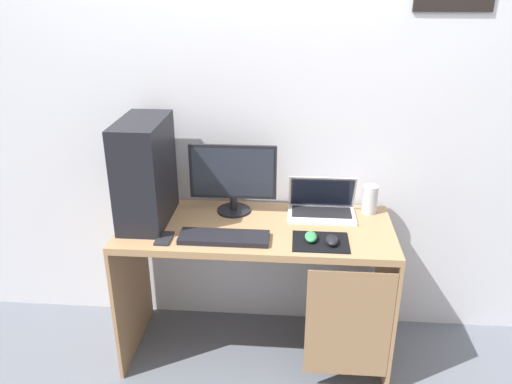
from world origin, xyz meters
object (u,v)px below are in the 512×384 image
laptop (322,206)px  cell_phone (164,238)px  monitor (233,178)px  speaker (370,199)px  mouse_right (332,240)px  keyboard (224,237)px  pc_tower (145,172)px  mouse_left (311,237)px

laptop → cell_phone: size_ratio=2.65×
monitor → speaker: (0.70, 0.05, -0.12)m
speaker → mouse_right: 0.42m
keyboard → cell_phone: size_ratio=3.23×
monitor → laptop: size_ratio=1.29×
speaker → pc_tower: bearing=-171.3°
monitor → laptop: monitor is taller
pc_tower → laptop: pc_tower is taller
monitor → laptop: (0.46, 0.01, -0.15)m
speaker → keyboard: speaker is taller
mouse_right → mouse_left: bearing=165.3°
monitor → keyboard: monitor is taller
speaker → mouse_right: speaker is taller
cell_phone → monitor: bearing=48.2°
mouse_right → laptop: bearing=96.2°
pc_tower → monitor: size_ratio=1.17×
laptop → keyboard: laptop is taller
pc_tower → speaker: bearing=8.7°
mouse_right → cell_phone: 0.78m
pc_tower → monitor: (0.41, 0.12, -0.07)m
mouse_left → cell_phone: bearing=-176.7°
keyboard → laptop: bearing=34.2°
speaker → mouse_left: bearing=-132.7°
pc_tower → cell_phone: pc_tower is taller
mouse_left → monitor: bearing=144.3°
pc_tower → speaker: (1.12, 0.17, -0.18)m
pc_tower → speaker: 1.15m
laptop → keyboard: (-0.46, -0.32, -0.03)m
mouse_left → speaker: bearing=47.3°
pc_tower → mouse_left: pc_tower is taller
laptop → pc_tower: bearing=-171.3°
pc_tower → monitor: 0.44m
mouse_right → keyboard: bearing=179.4°
keyboard → cell_phone: (-0.28, -0.02, -0.01)m
speaker → keyboard: 0.80m
mouse_left → cell_phone: 0.68m
keyboard → monitor: bearing=88.4°
keyboard → mouse_left: size_ratio=4.38×
laptop → mouse_right: bearing=-83.8°
pc_tower → mouse_right: (0.90, -0.19, -0.24)m
monitor → pc_tower: bearing=-163.7°
monitor → laptop: bearing=1.5°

